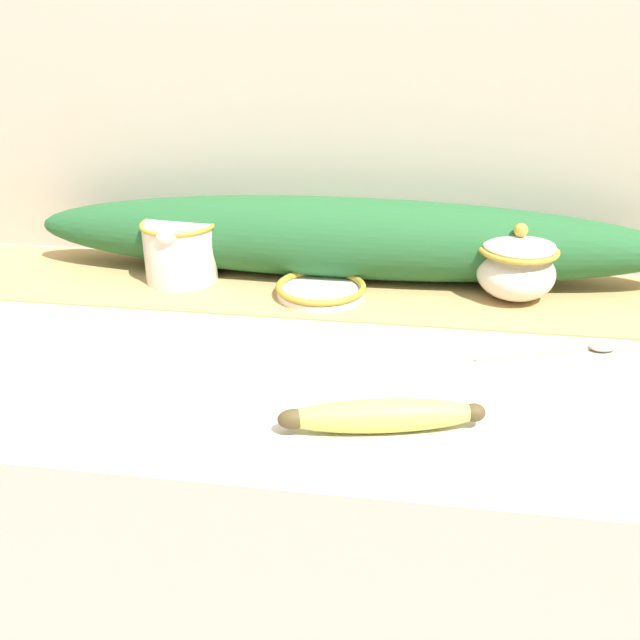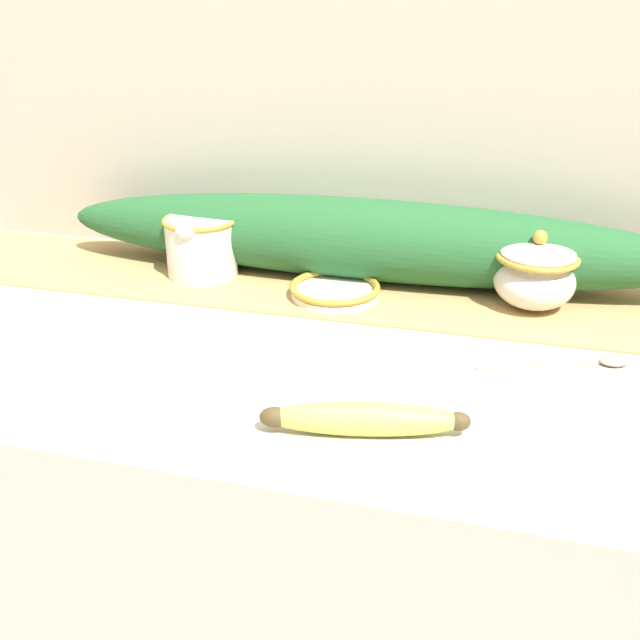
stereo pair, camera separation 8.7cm
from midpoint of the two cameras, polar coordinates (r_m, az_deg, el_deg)
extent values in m
cube|color=beige|center=(1.20, -2.00, -21.56)|extent=(1.56, 0.62, 0.90)
cube|color=#B7AD99|center=(1.16, 0.49, 18.87)|extent=(2.36, 0.04, 2.40)
cube|color=tan|center=(1.09, -0.65, 2.45)|extent=(1.44, 0.24, 0.00)
cylinder|color=white|center=(1.14, -13.28, 5.32)|extent=(0.11, 0.11, 0.09)
torus|color=#B79333|center=(1.12, -13.50, 7.41)|extent=(0.12, 0.12, 0.01)
torus|color=white|center=(1.19, -12.20, 6.71)|extent=(0.05, 0.01, 0.05)
ellipsoid|color=white|center=(1.08, -14.45, 6.44)|extent=(0.03, 0.02, 0.02)
ellipsoid|color=white|center=(1.07, 13.17, 3.60)|extent=(0.11, 0.11, 0.08)
torus|color=#B79333|center=(1.05, 13.36, 5.44)|extent=(0.12, 0.12, 0.01)
ellipsoid|color=white|center=(1.05, 13.39, 5.75)|extent=(0.10, 0.10, 0.03)
sphere|color=#B79333|center=(1.04, 13.51, 6.96)|extent=(0.02, 0.02, 0.02)
cylinder|color=white|center=(1.06, -2.28, 2.13)|extent=(0.13, 0.13, 0.01)
torus|color=#B79333|center=(1.05, -2.29, 2.64)|extent=(0.14, 0.14, 0.01)
ellipsoid|color=#CCD156|center=(0.74, 1.64, -7.77)|extent=(0.21, 0.08, 0.04)
ellipsoid|color=brown|center=(0.73, -5.85, -7.98)|extent=(0.04, 0.03, 0.02)
ellipsoid|color=brown|center=(0.75, 8.96, -7.43)|extent=(0.03, 0.02, 0.02)
cube|color=#A89E89|center=(0.91, 14.12, -2.88)|extent=(0.15, 0.06, 0.00)
ellipsoid|color=#A89E89|center=(0.96, 19.33, -2.07)|extent=(0.04, 0.04, 0.01)
ellipsoid|color=#235B2D|center=(1.12, -0.23, 6.54)|extent=(1.00, 0.14, 0.13)
sphere|color=red|center=(1.18, -14.28, 7.61)|extent=(0.05, 0.05, 0.05)
sphere|color=red|center=(1.14, -5.15, 7.92)|extent=(0.07, 0.07, 0.07)
sphere|color=red|center=(1.10, 5.09, 7.20)|extent=(0.07, 0.07, 0.07)
sphere|color=red|center=(1.10, 16.07, 6.00)|extent=(0.06, 0.06, 0.06)
camera|label=1|loc=(0.04, -92.86, -1.31)|focal=40.00mm
camera|label=2|loc=(0.04, 87.14, 1.31)|focal=40.00mm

